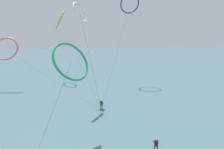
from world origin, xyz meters
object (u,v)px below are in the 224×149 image
(kite_ivory, at_px, (80,12))
(kite_coral, at_px, (6,49))
(kite_emerald, at_px, (71,61))
(kite_navy, at_px, (130,4))
(surfer_charcoal, at_px, (101,106))
(kite_lime, at_px, (60,19))
(surfer_violet, at_px, (156,147))

(kite_ivory, bearing_deg, kite_coral, 82.33)
(kite_emerald, bearing_deg, kite_navy, 20.23)
(kite_emerald, relative_size, kite_coral, 0.53)
(kite_navy, relative_size, kite_emerald, 1.96)
(kite_navy, distance_m, kite_ivory, 20.68)
(kite_emerald, bearing_deg, surfer_charcoal, 18.71)
(surfer_charcoal, height_order, kite_emerald, kite_emerald)
(surfer_charcoal, height_order, kite_lime, kite_lime)
(kite_navy, height_order, kite_coral, kite_navy)
(kite_lime, xyz_separation_m, kite_emerald, (1.53, -34.26, -7.14))
(kite_lime, distance_m, kite_emerald, 35.03)
(kite_lime, xyz_separation_m, kite_coral, (-11.81, -7.85, -7.06))
(kite_lime, bearing_deg, kite_navy, 67.67)
(surfer_violet, relative_size, kite_emerald, 0.15)
(surfer_charcoal, relative_size, kite_emerald, 0.15)
(kite_lime, xyz_separation_m, kite_ivory, (3.53, -21.80, -0.54))
(surfer_violet, height_order, kite_lime, kite_lime)
(surfer_violet, relative_size, kite_navy, 0.08)
(surfer_violet, bearing_deg, kite_lime, 145.07)
(kite_emerald, height_order, kite_ivory, kite_ivory)
(kite_navy, relative_size, kite_coral, 1.03)
(kite_lime, bearing_deg, surfer_charcoal, 12.08)
(kite_navy, distance_m, kite_lime, 18.42)
(surfer_charcoal, relative_size, kite_navy, 0.08)
(surfer_charcoal, bearing_deg, kite_ivory, 171.99)
(kite_navy, height_order, kite_emerald, kite_navy)
(surfer_charcoal, relative_size, kite_coral, 0.08)
(kite_lime, distance_m, kite_coral, 15.84)
(kite_lime, height_order, kite_coral, kite_lime)
(kite_lime, relative_size, kite_coral, 1.38)
(surfer_charcoal, distance_m, kite_coral, 27.08)
(surfer_violet, distance_m, kite_coral, 39.18)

